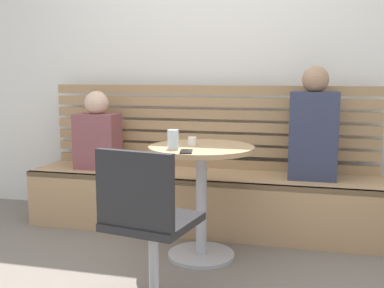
{
  "coord_description": "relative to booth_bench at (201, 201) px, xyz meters",
  "views": [
    {
      "loc": [
        0.8,
        -2.23,
        1.19
      ],
      "look_at": [
        0.07,
        0.66,
        0.75
      ],
      "focal_mm": 43.75,
      "sensor_mm": 36.0,
      "label": 1
    }
  ],
  "objects": [
    {
      "name": "back_wall",
      "position": [
        0.0,
        0.44,
        1.23
      ],
      "size": [
        5.2,
        0.1,
        2.9
      ],
      "primitive_type": "cube",
      "color": "silver",
      "rests_on": "ground"
    },
    {
      "name": "booth_bench",
      "position": [
        0.0,
        0.0,
        0.0
      ],
      "size": [
        2.7,
        0.52,
        0.44
      ],
      "color": "tan",
      "rests_on": "ground"
    },
    {
      "name": "booth_backrest",
      "position": [
        0.0,
        0.24,
        0.56
      ],
      "size": [
        2.65,
        0.04,
        0.67
      ],
      "color": "#A68157",
      "rests_on": "booth_bench"
    },
    {
      "name": "cafe_table",
      "position": [
        0.13,
        -0.55,
        0.3
      ],
      "size": [
        0.68,
        0.68,
        0.74
      ],
      "color": "#ADADB2",
      "rests_on": "ground"
    },
    {
      "name": "white_chair",
      "position": [
        0.05,
        -1.36,
        0.24
      ],
      "size": [
        0.47,
        0.47,
        0.85
      ],
      "color": "#ADADB2",
      "rests_on": "ground"
    },
    {
      "name": "person_adult",
      "position": [
        0.82,
        0.03,
        0.59
      ],
      "size": [
        0.34,
        0.22,
        0.81
      ],
      "color": "#333851",
      "rests_on": "booth_bench"
    },
    {
      "name": "person_child_left",
      "position": [
        -0.86,
        0.0,
        0.49
      ],
      "size": [
        0.34,
        0.22,
        0.62
      ],
      "color": "brown",
      "rests_on": "booth_bench"
    },
    {
      "name": "cup_glass_tall",
      "position": [
        -0.01,
        -0.71,
        0.58
      ],
      "size": [
        0.07,
        0.07,
        0.12
      ],
      "primitive_type": "cylinder",
      "color": "silver",
      "rests_on": "cafe_table"
    },
    {
      "name": "cup_espresso_small",
      "position": [
        0.06,
        -0.53,
        0.55
      ],
      "size": [
        0.06,
        0.06,
        0.05
      ],
      "primitive_type": "cylinder",
      "color": "silver",
      "rests_on": "cafe_table"
    },
    {
      "name": "phone_on_table",
      "position": [
        0.1,
        -0.8,
        0.52
      ],
      "size": [
        0.1,
        0.15,
        0.01
      ],
      "primitive_type": "cube",
      "rotation": [
        0.0,
        0.0,
        0.2
      ],
      "color": "black",
      "rests_on": "cafe_table"
    }
  ]
}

